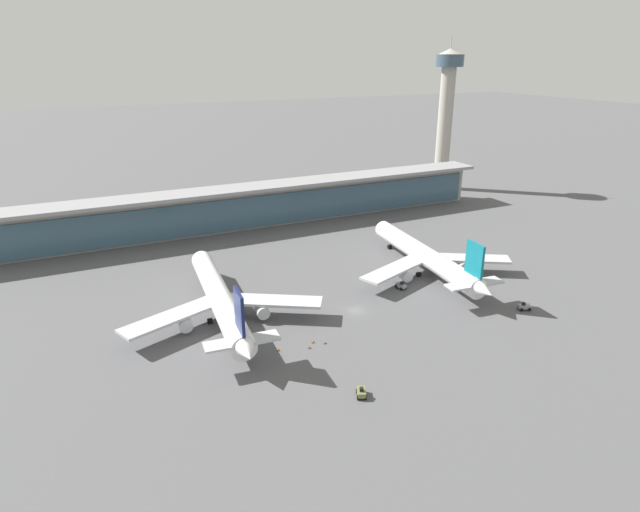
# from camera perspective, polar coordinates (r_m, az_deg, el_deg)

# --- Properties ---
(ground_plane) EXTENTS (1200.00, 1200.00, 0.00)m
(ground_plane) POSITION_cam_1_polar(r_m,az_deg,el_deg) (130.86, 3.80, -5.83)
(ground_plane) COLOR #515154
(airliner_left_stand) EXTENTS (46.52, 60.71, 16.16)m
(airliner_left_stand) POSITION_cam_1_polar(r_m,az_deg,el_deg) (126.76, -10.61, -4.53)
(airliner_left_stand) COLOR white
(airliner_left_stand) RESTS_ON ground
(airliner_centre_stand) EXTENTS (46.49, 60.71, 16.16)m
(airliner_centre_stand) POSITION_cam_1_polar(r_m,az_deg,el_deg) (153.28, 11.25, -0.03)
(airliner_centre_stand) COLOR white
(airliner_centre_stand) RESTS_ON ground
(service_truck_near_nose_grey) EXTENTS (2.09, 3.07, 2.05)m
(service_truck_near_nose_grey) POSITION_cam_1_polar(r_m,az_deg,el_deg) (143.52, 8.64, -3.15)
(service_truck_near_nose_grey) COLOR gray
(service_truck_near_nose_grey) RESTS_ON ground
(service_truck_under_wing_olive) EXTENTS (2.75, 3.31, 2.05)m
(service_truck_under_wing_olive) POSITION_cam_1_polar(r_m,az_deg,el_deg) (100.48, 4.43, -14.29)
(service_truck_under_wing_olive) COLOR olive
(service_truck_under_wing_olive) RESTS_ON ground
(service_truck_mid_apron_grey) EXTENTS (3.29, 2.64, 2.05)m
(service_truck_mid_apron_grey) POSITION_cam_1_polar(r_m,az_deg,el_deg) (139.64, 20.98, -5.08)
(service_truck_mid_apron_grey) COLOR gray
(service_truck_mid_apron_grey) RESTS_ON ground
(terminal_building) EXTENTS (187.00, 12.80, 15.20)m
(terminal_building) POSITION_cam_1_polar(r_m,az_deg,el_deg) (193.18, -7.24, 5.42)
(terminal_building) COLOR #9E998E
(terminal_building) RESTS_ON ground
(control_tower) EXTENTS (12.00, 12.00, 65.68)m
(control_tower) POSITION_cam_1_polar(r_m,az_deg,el_deg) (251.25, 13.30, 15.09)
(control_tower) COLOR #9E998E
(control_tower) RESTS_ON ground
(safety_cone_alpha) EXTENTS (0.62, 0.62, 0.70)m
(safety_cone_alpha) POSITION_cam_1_polar(r_m,az_deg,el_deg) (116.84, -0.74, -9.09)
(safety_cone_alpha) COLOR orange
(safety_cone_alpha) RESTS_ON ground
(safety_cone_bravo) EXTENTS (0.62, 0.62, 0.70)m
(safety_cone_bravo) POSITION_cam_1_polar(r_m,az_deg,el_deg) (114.28, -4.48, -9.90)
(safety_cone_bravo) COLOR orange
(safety_cone_bravo) RESTS_ON ground
(safety_cone_charlie) EXTENTS (0.62, 0.62, 0.70)m
(safety_cone_charlie) POSITION_cam_1_polar(r_m,az_deg,el_deg) (114.84, -1.14, -9.67)
(safety_cone_charlie) COLOR orange
(safety_cone_charlie) RESTS_ON ground
(safety_cone_delta) EXTENTS (0.62, 0.62, 0.70)m
(safety_cone_delta) POSITION_cam_1_polar(r_m,az_deg,el_deg) (116.50, 0.53, -9.19)
(safety_cone_delta) COLOR orange
(safety_cone_delta) RESTS_ON ground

